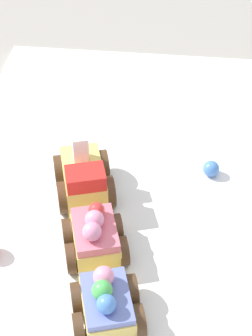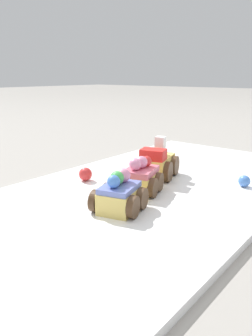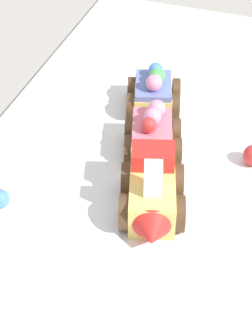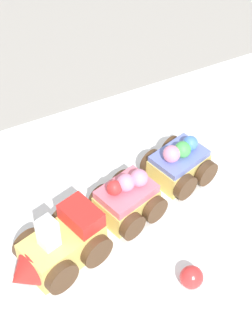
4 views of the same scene
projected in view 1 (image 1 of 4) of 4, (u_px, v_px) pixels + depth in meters
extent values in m
plane|color=gray|center=(99.00, 242.00, 0.67)|extent=(10.00, 10.00, 0.00)
cube|color=white|center=(99.00, 239.00, 0.67)|extent=(0.82, 0.42, 0.01)
cube|color=#EACC66|center=(84.00, 180.00, 0.70)|extent=(0.10, 0.07, 0.04)
cube|color=red|center=(85.00, 178.00, 0.66)|extent=(0.04, 0.05, 0.02)
cone|color=red|center=(78.00, 151.00, 0.74)|extent=(0.04, 0.05, 0.04)
cube|color=white|center=(81.00, 154.00, 0.69)|extent=(0.02, 0.02, 0.02)
cube|color=white|center=(80.00, 142.00, 0.68)|extent=(0.02, 0.02, 0.02)
cylinder|color=#4C331E|center=(104.00, 165.00, 0.72)|extent=(0.04, 0.02, 0.04)
cylinder|color=#4C331E|center=(58.00, 170.00, 0.72)|extent=(0.04, 0.02, 0.04)
cylinder|color=#4C331E|center=(110.00, 192.00, 0.69)|extent=(0.04, 0.02, 0.04)
cylinder|color=#4C331E|center=(62.00, 198.00, 0.68)|extent=(0.04, 0.02, 0.04)
cube|color=#EACC66|center=(95.00, 242.00, 0.64)|extent=(0.08, 0.07, 0.03)
cube|color=#E57084|center=(94.00, 230.00, 0.62)|extent=(0.08, 0.06, 0.01)
sphere|color=pink|center=(91.00, 231.00, 0.60)|extent=(0.03, 0.03, 0.02)
sphere|color=pink|center=(96.00, 220.00, 0.61)|extent=(0.03, 0.03, 0.02)
sphere|color=red|center=(93.00, 210.00, 0.62)|extent=(0.02, 0.02, 0.02)
cylinder|color=#4C331E|center=(118.00, 226.00, 0.65)|extent=(0.04, 0.02, 0.03)
cylinder|color=#4C331E|center=(67.00, 233.00, 0.64)|extent=(0.04, 0.02, 0.03)
cylinder|color=#4C331E|center=(123.00, 251.00, 0.63)|extent=(0.04, 0.02, 0.03)
cylinder|color=#4C331E|center=(71.00, 258.00, 0.62)|extent=(0.04, 0.02, 0.03)
cube|color=#EACC66|center=(107.00, 310.00, 0.57)|extent=(0.08, 0.07, 0.03)
cube|color=#6B7AC6|center=(107.00, 298.00, 0.56)|extent=(0.08, 0.06, 0.01)
sphere|color=#4C84E0|center=(106.00, 304.00, 0.54)|extent=(0.02, 0.02, 0.02)
sphere|color=#4CBC56|center=(102.00, 290.00, 0.55)|extent=(0.03, 0.03, 0.02)
sphere|color=pink|center=(104.00, 277.00, 0.56)|extent=(0.03, 0.03, 0.02)
cylinder|color=#4C331E|center=(132.00, 290.00, 0.59)|extent=(0.04, 0.02, 0.03)
cylinder|color=#4C331E|center=(76.00, 299.00, 0.58)|extent=(0.04, 0.02, 0.03)
cylinder|color=#4C331E|center=(139.00, 321.00, 0.56)|extent=(0.04, 0.02, 0.03)
cylinder|color=#4C331E|center=(81.00, 330.00, 0.55)|extent=(0.04, 0.02, 0.03)
sphere|color=#4C84E0|center=(211.00, 169.00, 0.73)|extent=(0.02, 0.02, 0.02)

